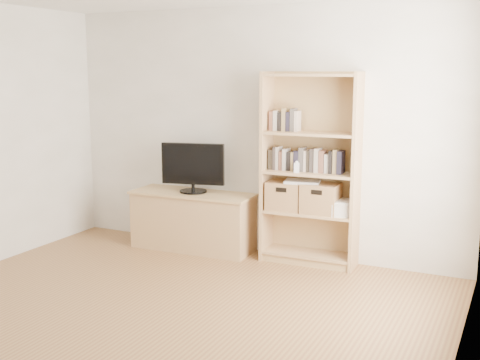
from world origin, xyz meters
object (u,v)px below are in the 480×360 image
Objects in this scene: television at (193,167)px; baby_monitor at (297,168)px; laptop at (303,182)px; basket_left at (285,195)px; basket_right at (321,198)px; bookshelf at (310,170)px; tv_stand at (194,222)px.

television reaches higher than baby_monitor.
basket_left is at bearing 169.25° from laptop.
laptop is at bearing -178.97° from basket_right.
bookshelf reaches higher than television.
television is at bearing -178.20° from basket_right.
basket_left is 0.98× the size of basket_right.
basket_right reaches higher than basket_left.
basket_left is (1.05, 0.06, -0.23)m from television.
television is 1.97× the size of basket_left.
tv_stand is 1.48m from basket_right.
tv_stand is at bearing 0.00° from television.
laptop reaches higher than basket_right.
tv_stand is 13.69× the size of baby_monitor.
bookshelf is 19.94× the size of baby_monitor.
tv_stand is 1.47m from bookshelf.
baby_monitor is at bearing -14.20° from television.
baby_monitor is (1.20, -0.03, 0.69)m from tv_stand.
bookshelf is 5.49× the size of basket_left.
television is 1.93× the size of basket_right.
television is (0.00, 0.00, 0.60)m from tv_stand.
basket_right is at bearing -2.67° from basket_left.
basket_left is (-0.26, -0.01, -0.28)m from bookshelf.
laptop is (-0.19, -0.01, 0.16)m from basket_right.
baby_monitor is (-0.10, -0.11, 0.03)m from bookshelf.
bookshelf is at bearing -4.70° from laptop.
baby_monitor is 0.40m from basket_right.
baby_monitor is 0.28× the size of laptop.
tv_stand is 1.91× the size of television.
bookshelf reaches higher than baby_monitor.
tv_stand is 1.12m from basket_left.
bookshelf is 5.56× the size of laptop.
baby_monitor is 0.27× the size of basket_right.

